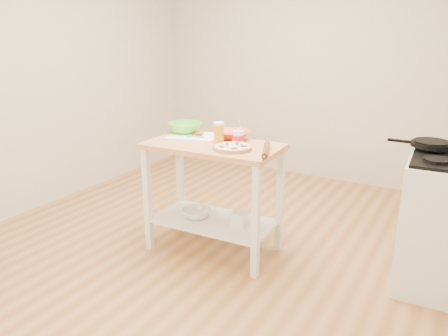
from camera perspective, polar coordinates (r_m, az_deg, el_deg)
name	(u,v)px	position (r m, az deg, el deg)	size (l,w,h in m)	color
room_shell	(211,84)	(3.31, -1.75, 10.87)	(4.04, 4.54, 2.74)	#AC753F
prep_island	(213,176)	(3.44, -1.41, -0.99)	(1.07, 0.62, 0.90)	tan
skillet	(430,144)	(3.37, 25.34, 2.81)	(0.43, 0.27, 0.03)	black
pizza	(232,147)	(3.20, 1.10, 2.74)	(0.29, 0.29, 0.05)	tan
cutting_board	(193,136)	(3.60, -4.11, 4.23)	(0.47, 0.40, 0.04)	white
spatula	(194,136)	(3.54, -3.93, 4.13)	(0.15, 0.05, 0.01)	#3FADA6
knife	(187,130)	(3.76, -4.79, 4.93)	(0.27, 0.05, 0.01)	silver
orange_bowl	(233,135)	(3.52, 1.18, 4.38)	(0.27, 0.27, 0.07)	#D94719
green_bowl	(185,128)	(3.72, -5.10, 5.22)	(0.29, 0.29, 0.09)	#5BD330
beer_pint	(219,133)	(3.35, -0.68, 4.59)	(0.08, 0.08, 0.17)	orange
yogurt_tub	(238,137)	(3.34, 1.85, 4.01)	(0.09, 0.09, 0.19)	white
rolling_pin	(266,150)	(3.12, 5.50, 2.36)	(0.04, 0.04, 0.36)	brown
shelf_glass_bowl	(196,213)	(3.62, -3.62, -5.91)	(0.24, 0.24, 0.07)	silver
shelf_bin	(239,219)	(3.47, 2.02, -6.63)	(0.11, 0.11, 0.11)	white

